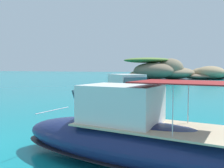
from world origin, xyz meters
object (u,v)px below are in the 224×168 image
(islet_large, at_px, (161,70))
(islet_small, at_px, (208,74))
(motorboat_cream, at_px, (124,98))
(motorboat_navy, at_px, (132,139))

(islet_large, xyz_separation_m, islet_small, (14.04, 5.81, -1.23))
(islet_small, relative_size, motorboat_cream, 1.84)
(islet_small, height_order, motorboat_navy, islet_small)
(islet_small, relative_size, motorboat_navy, 1.75)
(motorboat_cream, distance_m, motorboat_navy, 11.88)
(islet_small, height_order, motorboat_cream, islet_small)
(islet_large, distance_m, islet_small, 15.25)
(islet_large, xyz_separation_m, motorboat_cream, (9.20, -59.60, -1.89))
(islet_large, relative_size, motorboat_navy, 2.22)
(islet_large, relative_size, motorboat_cream, 2.35)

